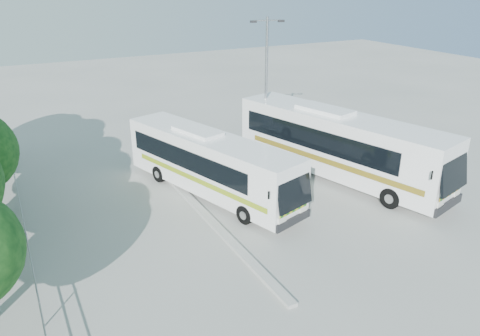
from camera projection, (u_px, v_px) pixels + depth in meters
ground at (263, 219)px, 21.95m from camera, size 100.00×100.00×0.00m
kerb_divider at (201, 211)px, 22.57m from camera, size 0.40×16.00×0.15m
railing at (22, 216)px, 20.65m from camera, size 0.06×22.00×1.00m
coach_main at (210, 163)px, 23.91m from camera, size 5.41×11.40×3.12m
coach_adjacent at (339, 144)px, 25.80m from camera, size 5.86×13.24×3.61m
lamppost at (266, 81)px, 28.37m from camera, size 2.04×0.66×8.40m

